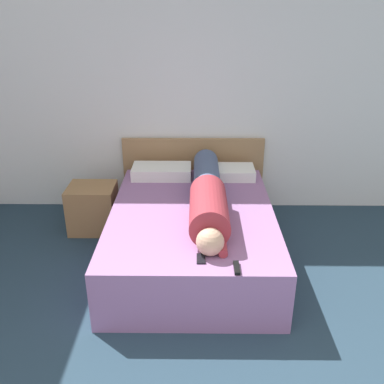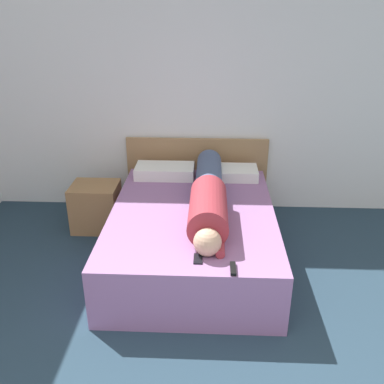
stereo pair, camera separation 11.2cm
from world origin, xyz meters
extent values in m
cube|color=white|center=(0.00, 4.02, 1.30)|extent=(5.96, 0.06, 2.60)
cube|color=#936699|center=(-0.01, 2.84, 0.25)|extent=(1.46, 1.99, 0.51)
cube|color=#A37A51|center=(-0.01, 3.95, 0.42)|extent=(1.58, 0.04, 0.84)
cube|color=olive|center=(-1.05, 3.40, 0.25)|extent=(0.48, 0.41, 0.49)
sphere|color=tan|center=(0.13, 2.12, 0.62)|extent=(0.21, 0.21, 0.21)
cylinder|color=#992D38|center=(0.13, 2.55, 0.67)|extent=(0.32, 0.73, 0.32)
cylinder|color=#47567A|center=(0.13, 3.35, 0.64)|extent=(0.26, 0.87, 0.26)
cylinder|color=#992D38|center=(0.23, 2.17, 0.54)|extent=(0.07, 0.22, 0.07)
cube|color=white|center=(-0.34, 3.63, 0.57)|extent=(0.62, 0.33, 0.12)
cube|color=white|center=(0.35, 3.63, 0.56)|extent=(0.59, 0.33, 0.11)
cube|color=black|center=(0.31, 1.93, 0.52)|extent=(0.04, 0.15, 0.02)
cube|color=black|center=(0.06, 2.05, 0.52)|extent=(0.06, 0.13, 0.01)
camera|label=1|loc=(0.02, -0.58, 2.25)|focal=40.00mm
camera|label=2|loc=(0.14, -0.58, 2.25)|focal=40.00mm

